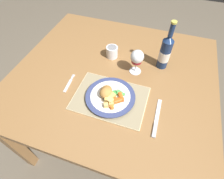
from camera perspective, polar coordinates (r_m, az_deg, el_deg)
ground_plane at (r=1.64m, az=0.40°, el=-12.84°), size 6.00×6.00×0.00m
dining_table at (r=1.09m, az=0.59°, el=2.36°), size 1.16×1.06×0.74m
placemat at (r=0.90m, az=-0.61°, el=-2.86°), size 0.37×0.27×0.01m
dinner_plate at (r=0.89m, az=-0.54°, el=-2.38°), size 0.25×0.25×0.02m
breaded_croquettes at (r=0.87m, az=-2.01°, el=-0.79°), size 0.07×0.09×0.05m
green_beans_pile at (r=0.89m, az=1.97°, el=-1.06°), size 0.07×0.04×0.02m
glazed_carrots at (r=0.86m, az=1.50°, el=-3.48°), size 0.09×0.11×0.02m
fork at (r=0.99m, az=-13.97°, el=1.68°), size 0.02×0.13×0.01m
table_knife at (r=0.86m, az=14.27°, el=-9.82°), size 0.02×0.22×0.01m
wine_glass at (r=0.97m, az=8.19°, el=10.22°), size 0.07×0.07×0.15m
bottle at (r=1.04m, az=16.99°, el=11.63°), size 0.06×0.06×0.29m
roast_potatoes at (r=0.85m, az=-0.70°, el=-3.54°), size 0.05×0.09×0.03m
drinking_cup at (r=1.11m, az=-0.01°, el=12.26°), size 0.07×0.07×0.07m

